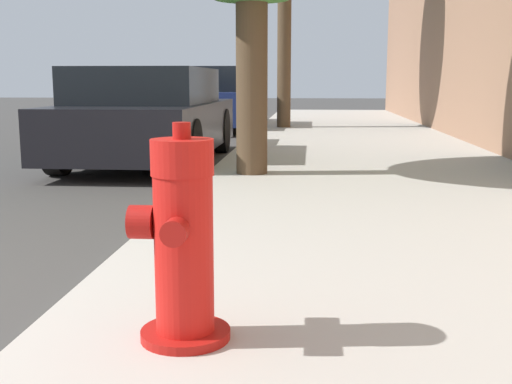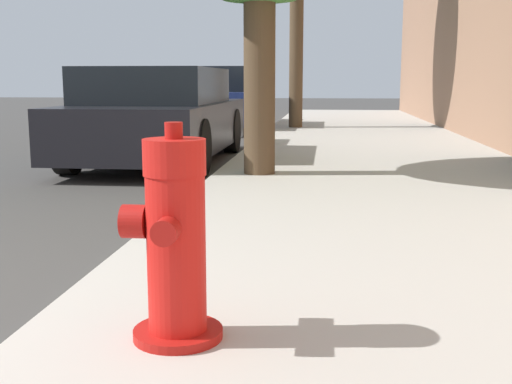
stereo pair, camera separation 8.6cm
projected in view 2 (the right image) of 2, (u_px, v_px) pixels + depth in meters
fire_hydrant at (175, 243)px, 2.36m from camera, size 0.37×0.37×0.81m
parked_car_near at (159, 116)px, 8.59m from camera, size 1.75×4.16×1.26m
parked_car_mid at (224, 100)px, 14.32m from camera, size 1.72×4.04×1.39m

